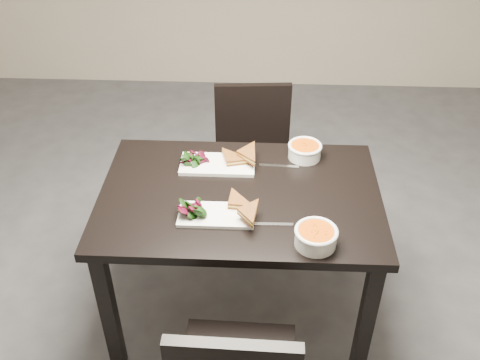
{
  "coord_description": "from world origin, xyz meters",
  "views": [
    {
      "loc": [
        0.19,
        -1.85,
        2.18
      ],
      "look_at": [
        0.11,
        -0.04,
        0.82
      ],
      "focal_mm": 40.58,
      "sensor_mm": 36.0,
      "label": 1
    }
  ],
  "objects": [
    {
      "name": "ground",
      "position": [
        0.0,
        0.0,
        0.0
      ],
      "size": [
        5.0,
        5.0,
        0.0
      ],
      "primitive_type": "plane",
      "color": "#47474C",
      "rests_on": "ground"
    },
    {
      "name": "table",
      "position": [
        0.11,
        -0.04,
        0.65
      ],
      "size": [
        1.2,
        0.8,
        0.75
      ],
      "color": "black",
      "rests_on": "ground"
    },
    {
      "name": "chair_far",
      "position": [
        0.15,
        0.67,
        0.48
      ],
      "size": [
        0.45,
        0.45,
        0.85
      ],
      "rotation": [
        0.0,
        0.0,
        0.07
      ],
      "color": "black",
      "rests_on": "ground"
    },
    {
      "name": "plate_near",
      "position": [
        0.02,
        -0.19,
        0.76
      ],
      "size": [
        0.31,
        0.15,
        0.02
      ],
      "primitive_type": "cube",
      "color": "white",
      "rests_on": "table"
    },
    {
      "name": "sandwich_near",
      "position": [
        0.09,
        -0.18,
        0.79
      ],
      "size": [
        0.16,
        0.13,
        0.05
      ],
      "primitive_type": null,
      "rotation": [
        0.0,
        0.0,
        -0.1
      ],
      "color": "#98591F",
      "rests_on": "plate_near"
    },
    {
      "name": "salad_near",
      "position": [
        -0.08,
        -0.19,
        0.79
      ],
      "size": [
        0.1,
        0.09,
        0.04
      ],
      "primitive_type": null,
      "color": "black",
      "rests_on": "plate_near"
    },
    {
      "name": "soup_bowl_near",
      "position": [
        0.41,
        -0.34,
        0.79
      ],
      "size": [
        0.17,
        0.17,
        0.07
      ],
      "color": "white",
      "rests_on": "table"
    },
    {
      "name": "cutlery_near",
      "position": [
        0.24,
        -0.23,
        0.75
      ],
      "size": [
        0.18,
        0.02,
        0.0
      ],
      "primitive_type": "cube",
      "rotation": [
        0.0,
        0.0,
        0.02
      ],
      "color": "silver",
      "rests_on": "table"
    },
    {
      "name": "plate_far",
      "position": [
        0.0,
        0.16,
        0.76
      ],
      "size": [
        0.34,
        0.17,
        0.02
      ],
      "primitive_type": "cube",
      "color": "white",
      "rests_on": "table"
    },
    {
      "name": "sandwich_far",
      "position": [
        0.07,
        0.14,
        0.79
      ],
      "size": [
        0.2,
        0.17,
        0.05
      ],
      "primitive_type": null,
      "rotation": [
        0.0,
        0.0,
        0.26
      ],
      "color": "#98591F",
      "rests_on": "plate_far"
    },
    {
      "name": "salad_far",
      "position": [
        -0.1,
        0.16,
        0.79
      ],
      "size": [
        0.11,
        0.09,
        0.05
      ],
      "primitive_type": null,
      "color": "black",
      "rests_on": "plate_far"
    },
    {
      "name": "soup_bowl_far",
      "position": [
        0.4,
        0.25,
        0.79
      ],
      "size": [
        0.16,
        0.16,
        0.07
      ],
      "color": "white",
      "rests_on": "table"
    },
    {
      "name": "cutlery_far",
      "position": [
        0.28,
        0.17,
        0.75
      ],
      "size": [
        0.18,
        0.03,
        0.0
      ],
      "primitive_type": "cube",
      "rotation": [
        0.0,
        0.0,
        -0.05
      ],
      "color": "silver",
      "rests_on": "table"
    }
  ]
}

